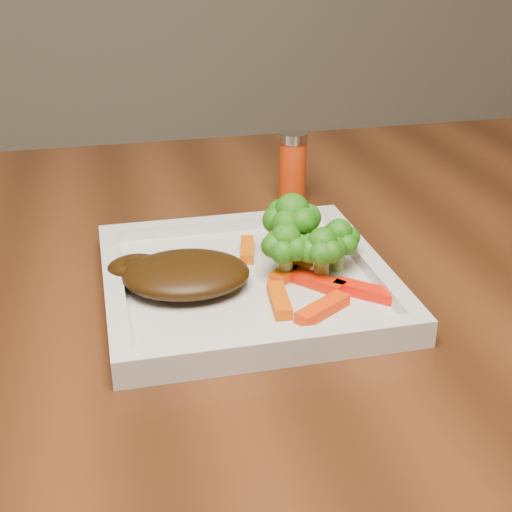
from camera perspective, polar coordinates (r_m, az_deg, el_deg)
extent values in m
cube|color=silver|center=(0.70, -0.80, -2.38)|extent=(0.27, 0.27, 0.01)
ellipsoid|color=#3A2208|center=(0.67, -5.61, -1.44)|extent=(0.13, 0.11, 0.03)
cube|color=#FF3504|center=(0.64, 5.34, -4.20)|extent=(0.06, 0.05, 0.01)
cube|color=#FF1604|center=(0.67, 8.74, -2.78)|extent=(0.06, 0.05, 0.01)
cube|color=#DF5203|center=(0.65, 1.87, -3.53)|extent=(0.02, 0.06, 0.01)
cube|color=#FF2A04|center=(0.76, 5.71, 0.91)|extent=(0.06, 0.03, 0.01)
cube|color=#E15A03|center=(0.74, -0.72, 0.54)|extent=(0.03, 0.05, 0.01)
cube|color=red|center=(0.68, 4.62, -1.93)|extent=(0.05, 0.06, 0.01)
cube|color=#FF5204|center=(0.70, 2.82, -1.14)|extent=(0.05, 0.05, 0.01)
cylinder|color=red|center=(0.90, 2.94, 7.01)|extent=(0.04, 0.04, 0.09)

